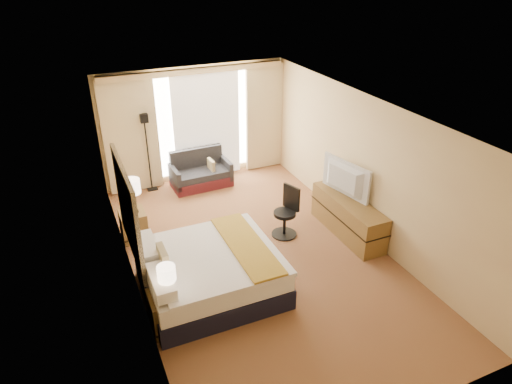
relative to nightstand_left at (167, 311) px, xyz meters
name	(u,v)px	position (x,y,z in m)	size (l,w,h in m)	color
floor	(258,255)	(1.87, 1.05, -0.28)	(4.20, 7.00, 0.02)	#5E241B
ceiling	(259,112)	(1.87, 1.05, 2.33)	(4.20, 7.00, 0.02)	white
wall_back	(195,124)	(1.87, 4.55, 1.02)	(4.20, 0.02, 2.60)	#DDC386
wall_front	(401,337)	(1.87, -2.45, 1.02)	(4.20, 0.02, 2.60)	#DDC386
wall_left	(127,216)	(-0.23, 1.05, 1.02)	(0.02, 7.00, 2.60)	#DDC386
wall_right	(366,168)	(3.97, 1.05, 1.02)	(0.02, 7.00, 2.60)	#DDC386
headboard	(128,211)	(-0.19, 1.25, 1.01)	(0.06, 1.85, 1.50)	black
nightstand_left	(167,311)	(0.00, 0.00, 0.00)	(0.45, 0.52, 0.55)	brown
nightstand_right	(134,225)	(0.00, 2.50, 0.00)	(0.45, 0.52, 0.55)	brown
media_dresser	(348,217)	(3.70, 1.05, 0.07)	(0.50, 1.80, 0.70)	brown
window	(206,122)	(2.12, 4.52, 1.04)	(2.30, 0.02, 2.30)	silver
curtains	(196,121)	(1.87, 4.44, 1.13)	(4.12, 0.19, 2.56)	#C6B08B
bed	(210,272)	(0.81, 0.49, 0.08)	(2.02, 1.84, 0.98)	black
loveseat	(201,174)	(1.79, 4.09, 0.00)	(1.34, 0.75, 0.82)	#4E161C
floor_lamp	(146,137)	(0.72, 4.35, 0.96)	(0.22, 0.22, 1.75)	black
desk_chair	(287,214)	(2.64, 1.48, 0.16)	(0.48, 0.48, 0.97)	black
lamp_left	(166,274)	(0.05, -0.06, 0.68)	(0.25, 0.25, 0.52)	black
lamp_right	(132,187)	(0.06, 2.48, 0.77)	(0.31, 0.31, 0.65)	black
tissue_box	(164,286)	(0.03, 0.15, 0.33)	(0.12, 0.12, 0.11)	#7F98C4
telephone	(131,211)	(-0.02, 2.48, 0.31)	(0.17, 0.14, 0.07)	black
television	(341,179)	(3.65, 1.30, 0.75)	(1.14, 0.15, 0.66)	black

